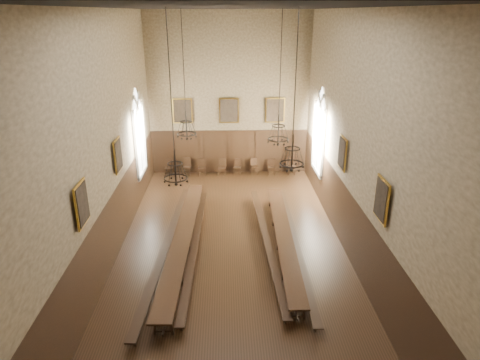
{
  "coord_description": "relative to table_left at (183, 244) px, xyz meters",
  "views": [
    {
      "loc": [
        -0.2,
        -14.86,
        8.86
      ],
      "look_at": [
        0.37,
        1.5,
        2.41
      ],
      "focal_mm": 32.0,
      "sensor_mm": 36.0,
      "label": 1
    }
  ],
  "objects": [
    {
      "name": "floor",
      "position": [
        1.92,
        0.15,
        -0.41
      ],
      "size": [
        9.0,
        18.0,
        0.02
      ],
      "primitive_type": "cube",
      "color": "black",
      "rests_on": "ground"
    },
    {
      "name": "ceiling",
      "position": [
        1.92,
        0.15,
        8.61
      ],
      "size": [
        9.0,
        18.0,
        0.02
      ],
      "primitive_type": "cube",
      "color": "black",
      "rests_on": "ground"
    },
    {
      "name": "wall_back",
      "position": [
        1.92,
        9.16,
        4.1
      ],
      "size": [
        9.0,
        0.02,
        9.0
      ],
      "primitive_type": "cube",
      "color": "#917C59",
      "rests_on": "ground"
    },
    {
      "name": "wall_front",
      "position": [
        1.92,
        -8.86,
        4.1
      ],
      "size": [
        9.0,
        0.02,
        9.0
      ],
      "primitive_type": "cube",
      "color": "#917C59",
      "rests_on": "ground"
    },
    {
      "name": "wall_left",
      "position": [
        -2.59,
        0.15,
        4.1
      ],
      "size": [
        0.02,
        18.0,
        9.0
      ],
      "primitive_type": "cube",
      "color": "#917C59",
      "rests_on": "ground"
    },
    {
      "name": "wall_right",
      "position": [
        6.43,
        0.15,
        4.1
      ],
      "size": [
        0.02,
        18.0,
        9.0
      ],
      "primitive_type": "cube",
      "color": "#917C59",
      "rests_on": "ground"
    },
    {
      "name": "wainscot_panelling",
      "position": [
        1.92,
        0.15,
        0.85
      ],
      "size": [
        9.0,
        18.0,
        2.5
      ],
      "primitive_type": null,
      "color": "black",
      "rests_on": "floor"
    },
    {
      "name": "table_left",
      "position": [
        0.0,
        0.0,
        0.0
      ],
      "size": [
        1.11,
        10.2,
        0.79
      ],
      "rotation": [
        0.0,
        0.0,
        -0.04
      ],
      "color": "black",
      "rests_on": "floor"
    },
    {
      "name": "table_right",
      "position": [
        3.95,
        0.09,
        -0.04
      ],
      "size": [
        0.9,
        9.19,
        0.72
      ],
      "rotation": [
        0.0,
        0.0,
        -0.03
      ],
      "color": "black",
      "rests_on": "floor"
    },
    {
      "name": "bench_left_outer",
      "position": [
        -0.64,
        -0.06,
        -0.09
      ],
      "size": [
        0.97,
        10.79,
        0.49
      ],
      "rotation": [
        0.0,
        0.0,
        -0.06
      ],
      "color": "black",
      "rests_on": "floor"
    },
    {
      "name": "bench_left_inner",
      "position": [
        0.45,
        0.08,
        -0.12
      ],
      "size": [
        0.56,
        9.82,
        0.44
      ],
      "rotation": [
        0.0,
        0.0,
        -0.03
      ],
      "color": "black",
      "rests_on": "floor"
    },
    {
      "name": "bench_right_inner",
      "position": [
        3.3,
        0.22,
        -0.12
      ],
      "size": [
        0.66,
        9.73,
        0.44
      ],
      "rotation": [
        0.0,
        0.0,
        0.04
      ],
      "color": "black",
      "rests_on": "floor"
    },
    {
      "name": "bench_right_outer",
      "position": [
        4.39,
        -0.01,
        -0.11
      ],
      "size": [
        0.48,
        10.04,
        0.45
      ],
      "rotation": [
        0.0,
        0.0,
        -0.02
      ],
      "color": "black",
      "rests_on": "floor"
    },
    {
      "name": "chair_0",
      "position": [
        -1.61,
        8.69,
        -0.11
      ],
      "size": [
        0.46,
        0.46,
        0.94
      ],
      "rotation": [
        0.0,
        0.0,
        -0.12
      ],
      "color": "black",
      "rests_on": "floor"
    },
    {
      "name": "chair_1",
      "position": [
        -0.56,
        8.68,
        -0.09
      ],
      "size": [
        0.5,
        0.5,
        1.01
      ],
      "rotation": [
        0.0,
        0.0,
        -0.14
      ],
      "color": "black",
      "rests_on": "floor"
    },
    {
      "name": "chair_2",
      "position": [
        0.31,
        8.64,
        -0.1
      ],
      "size": [
        0.45,
        0.45,
        0.98
      ],
      "rotation": [
        0.0,
        0.0,
        0.04
      ],
      "color": "black",
      "rests_on": "floor"
    },
    {
      "name": "chair_3",
      "position": [
        1.47,
        8.63,
        -0.11
      ],
      "size": [
        0.49,
        0.49,
        0.94
      ],
      "rotation": [
        0.0,
        0.0,
        -0.2
      ],
      "color": "black",
      "rests_on": "floor"
    },
    {
      "name": "chair_4",
      "position": [
        2.37,
        8.7,
        -0.12
      ],
      "size": [
        0.47,
        0.47,
        0.91
      ],
      "rotation": [
        0.0,
        0.0,
        -0.2
      ],
      "color": "black",
      "rests_on": "floor"
    },
    {
      "name": "chair_5",
      "position": [
        3.36,
        8.75,
        -0.12
      ],
      "size": [
        0.48,
        0.48,
        0.92
      ],
      "rotation": [
        0.0,
        0.0,
        0.2
      ],
      "color": "black",
      "rests_on": "floor"
    },
    {
      "name": "chair_6",
      "position": [
        4.36,
        8.66,
        -0.12
      ],
      "size": [
        0.43,
        0.43,
        0.91
      ],
      "rotation": [
        0.0,
        0.0,
        -0.06
      ],
      "color": "black",
      "rests_on": "floor"
    },
    {
      "name": "chair_7",
      "position": [
        5.49,
        8.65,
        -0.09
      ],
      "size": [
        0.52,
        0.52,
        1.02
      ],
      "rotation": [
        0.0,
        0.0,
        0.15
      ],
      "color": "black",
      "rests_on": "floor"
    },
    {
      "name": "chandelier_back_left",
      "position": [
        0.06,
        2.93,
        4.0
      ],
      "size": [
        0.82,
        0.82,
        5.1
      ],
      "color": "black",
      "rests_on": "ceiling"
    },
    {
      "name": "chandelier_back_right",
      "position": [
        3.92,
        2.55,
        3.83
      ],
      "size": [
        0.88,
        0.88,
        5.27
      ],
      "color": "black",
      "rests_on": "ceiling"
    },
    {
      "name": "chandelier_front_left",
      "position": [
        0.1,
        -1.89,
        3.9
      ],
      "size": [
        0.77,
        0.77,
        5.24
      ],
      "color": "black",
      "rests_on": "ceiling"
    },
    {
      "name": "chandelier_front_right",
      "position": [
        3.74,
        -2.36,
        4.46
      ],
      "size": [
        0.76,
        0.76,
        4.62
      ],
      "color": "black",
      "rests_on": "ceiling"
    },
    {
      "name": "portrait_back_0",
      "position": [
        -0.68,
        9.03,
        3.3
      ],
      "size": [
        1.1,
        0.12,
        1.4
      ],
      "color": "#B5882B",
      "rests_on": "wall_back"
    },
    {
      "name": "portrait_back_1",
      "position": [
        1.92,
        9.03,
        3.3
      ],
      "size": [
        1.1,
        0.12,
        1.4
      ],
      "color": "#B5882B",
      "rests_on": "wall_back"
    },
    {
      "name": "portrait_back_2",
      "position": [
        4.52,
        9.03,
        3.3
      ],
      "size": [
        1.1,
        0.12,
        1.4
      ],
      "color": "#B5882B",
      "rests_on": "wall_back"
    },
    {
      "name": "portrait_left_0",
      "position": [
        -2.46,
        1.15,
        3.3
      ],
      "size": [
        0.12,
        1.0,
        1.3
      ],
      "color": "#B5882B",
      "rests_on": "wall_left"
    },
    {
      "name": "portrait_left_1",
      "position": [
        -2.46,
        -3.35,
        3.3
      ],
      "size": [
        0.12,
        1.0,
        1.3
      ],
      "color": "#B5882B",
      "rests_on": "wall_left"
    },
    {
      "name": "portrait_right_0",
      "position": [
        6.3,
        1.15,
        3.3
      ],
      "size": [
        0.12,
        1.0,
        1.3
      ],
      "color": "#B5882B",
      "rests_on": "wall_right"
    },
    {
      "name": "portrait_right_1",
      "position": [
        6.3,
        -3.35,
        3.3
      ],
      "size": [
        0.12,
        1.0,
        1.3
      ],
      "color": "#B5882B",
      "rests_on": "wall_right"
    },
    {
      "name": "window_right",
      "position": [
        6.35,
        5.65,
        3.0
      ],
      "size": [
        0.2,
        2.2,
        4.6
      ],
      "primitive_type": null,
      "color": "white",
      "rests_on": "wall_right"
    },
    {
      "name": "window_left",
      "position": [
        -2.51,
        5.65,
        3.0
      ],
      "size": [
        0.2,
        2.2,
        4.6
      ],
      "primitive_type": null,
      "color": "white",
      "rests_on": "wall_left"
    }
  ]
}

